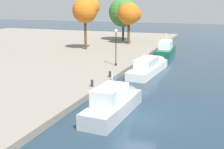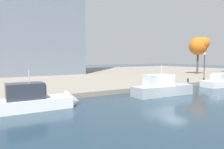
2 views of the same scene
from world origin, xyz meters
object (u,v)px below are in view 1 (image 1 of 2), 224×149
(motor_yacht_4, at_px, (166,50))
(mooring_bollard_0, at_px, (110,74))
(motor_yacht_3, at_px, (150,68))
(lamp_post, at_px, (116,43))
(motor_yacht_2, at_px, (115,104))
(mooring_bollard_1, at_px, (92,83))
(tree_0, at_px, (86,10))
(tree_1, at_px, (130,13))
(tree_3, at_px, (123,12))

(motor_yacht_4, bearing_deg, mooring_bollard_0, 170.39)
(motor_yacht_3, distance_m, lamp_post, 5.45)
(motor_yacht_2, bearing_deg, motor_yacht_3, 5.75)
(mooring_bollard_1, bearing_deg, tree_0, 26.21)
(tree_0, xyz_separation_m, tree_1, (9.68, -4.98, -0.83))
(motor_yacht_2, relative_size, mooring_bollard_1, 11.78)
(motor_yacht_2, bearing_deg, tree_1, 18.30)
(tree_3, bearing_deg, motor_yacht_4, -133.23)
(mooring_bollard_0, relative_size, mooring_bollard_1, 1.00)
(motor_yacht_3, bearing_deg, tree_0, 55.53)
(lamp_post, distance_m, tree_0, 15.51)
(motor_yacht_3, height_order, tree_0, tree_0)
(lamp_post, bearing_deg, motor_yacht_2, -160.54)
(mooring_bollard_1, distance_m, lamp_post, 10.87)
(motor_yacht_3, xyz_separation_m, mooring_bollard_0, (-6.41, 3.07, 0.35))
(mooring_bollard_0, height_order, tree_1, tree_1)
(motor_yacht_3, height_order, lamp_post, lamp_post)
(mooring_bollard_1, relative_size, lamp_post, 0.16)
(tree_0, relative_size, tree_3, 0.97)
(motor_yacht_2, relative_size, tree_0, 0.97)
(mooring_bollard_0, xyz_separation_m, tree_0, (17.74, 11.14, 6.52))
(tree_1, bearing_deg, lamp_post, -167.61)
(motor_yacht_3, height_order, mooring_bollard_1, motor_yacht_3)
(tree_1, bearing_deg, motor_yacht_2, -164.61)
(motor_yacht_2, relative_size, motor_yacht_4, 0.87)
(lamp_post, bearing_deg, tree_0, 39.93)
(mooring_bollard_1, relative_size, tree_3, 0.08)
(mooring_bollard_1, distance_m, tree_1, 32.71)
(motor_yacht_3, relative_size, lamp_post, 2.29)
(motor_yacht_4, relative_size, mooring_bollard_0, 13.64)
(motor_yacht_2, relative_size, lamp_post, 1.83)
(motor_yacht_2, relative_size, tree_1, 1.07)
(motor_yacht_3, bearing_deg, motor_yacht_4, 6.25)
(mooring_bollard_1, bearing_deg, mooring_bollard_0, -4.12)
(motor_yacht_2, distance_m, motor_yacht_4, 30.05)
(lamp_post, xyz_separation_m, tree_0, (11.51, 9.63, 3.92))
(mooring_bollard_0, xyz_separation_m, tree_1, (27.42, 6.16, 5.70))
(mooring_bollard_0, xyz_separation_m, tree_3, (31.94, 8.94, 5.81))
(mooring_bollard_0, xyz_separation_m, lamp_post, (6.23, 1.50, 2.61))
(lamp_post, xyz_separation_m, tree_3, (25.71, 7.44, 3.20))
(mooring_bollard_0, distance_m, tree_1, 28.68)
(mooring_bollard_1, height_order, tree_3, tree_3)
(mooring_bollard_0, relative_size, tree_0, 0.08)
(motor_yacht_4, distance_m, tree_1, 12.24)
(lamp_post, bearing_deg, tree_1, 12.39)
(motor_yacht_2, distance_m, tree_0, 31.25)
(tree_0, bearing_deg, lamp_post, -140.07)
(motor_yacht_4, distance_m, mooring_bollard_0, 21.32)
(motor_yacht_3, xyz_separation_m, tree_3, (25.53, 12.01, 6.16))
(motor_yacht_2, xyz_separation_m, tree_0, (26.59, 14.96, 6.75))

